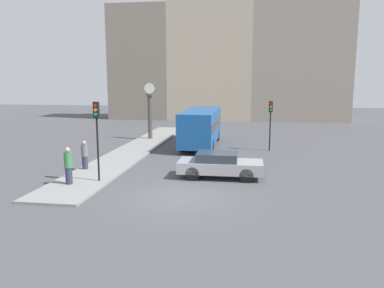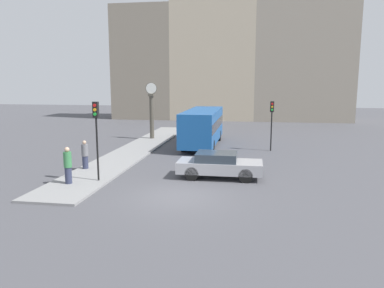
% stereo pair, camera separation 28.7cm
% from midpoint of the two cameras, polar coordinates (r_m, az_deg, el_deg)
% --- Properties ---
extents(ground_plane, '(120.00, 120.00, 0.00)m').
position_cam_midpoint_polar(ground_plane, '(16.41, -1.82, -7.99)').
color(ground_plane, '#47474C').
extents(sidewalk_corner, '(2.75, 25.49, 0.11)m').
position_cam_midpoint_polar(sidewalk_corner, '(27.78, -7.97, -0.71)').
color(sidewalk_corner, gray).
rests_on(sidewalk_corner, ground_plane).
extents(building_row, '(30.50, 5.00, 18.71)m').
position_cam_midpoint_polar(building_row, '(49.66, 6.70, 14.02)').
color(building_row, gray).
rests_on(building_row, ground_plane).
extents(sedan_car, '(4.34, 1.82, 1.32)m').
position_cam_midpoint_polar(sedan_car, '(19.42, 4.58, -3.14)').
color(sedan_car, '#9E9EA3').
rests_on(sedan_car, ground_plane).
extents(bus_distant, '(2.39, 8.65, 2.77)m').
position_cam_midpoint_polar(bus_distant, '(28.97, 1.92, 2.85)').
color(bus_distant, '#195199').
rests_on(bus_distant, ground_plane).
extents(traffic_light_near, '(0.26, 0.24, 3.87)m').
position_cam_midpoint_polar(traffic_light_near, '(18.60, -13.95, 2.88)').
color(traffic_light_near, black).
rests_on(traffic_light_near, sidewalk_corner).
extents(traffic_light_far, '(0.26, 0.24, 3.56)m').
position_cam_midpoint_polar(traffic_light_far, '(27.24, 12.36, 4.27)').
color(traffic_light_far, black).
rests_on(traffic_light_far, ground_plane).
extents(street_clock, '(0.98, 0.47, 4.75)m').
position_cam_midpoint_polar(street_clock, '(32.17, -5.91, 4.93)').
color(street_clock, '#4C473D').
rests_on(street_clock, sidewalk_corner).
extents(pedestrian_green_hoodie, '(0.38, 0.38, 1.77)m').
position_cam_midpoint_polar(pedestrian_green_hoodie, '(18.72, -17.98, -3.13)').
color(pedestrian_green_hoodie, '#2D334C').
rests_on(pedestrian_green_hoodie, sidewalk_corner).
extents(pedestrian_grey_jacket, '(0.37, 0.37, 1.59)m').
position_cam_midpoint_polar(pedestrian_grey_jacket, '(21.69, -15.64, -1.59)').
color(pedestrian_grey_jacket, '#2D334C').
rests_on(pedestrian_grey_jacket, sidewalk_corner).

